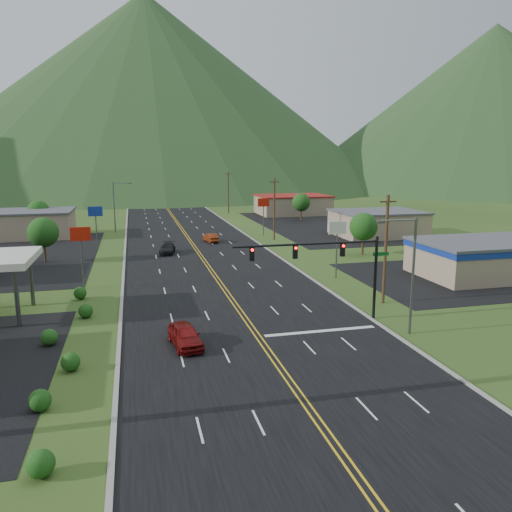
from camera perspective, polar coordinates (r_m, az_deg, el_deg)
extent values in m
plane|color=#284418|center=(27.61, 6.62, -17.69)|extent=(500.00, 500.00, 0.00)
cube|color=black|center=(27.61, 6.62, -17.69)|extent=(20.00, 460.00, 0.04)
cube|color=gray|center=(26.25, -16.03, -19.74)|extent=(0.30, 460.00, 0.14)
cube|color=gray|center=(32.28, 24.32, -14.20)|extent=(0.30, 460.00, 0.14)
cylinder|color=black|center=(42.45, 13.46, -2.45)|extent=(0.24, 0.24, 7.00)
cylinder|color=black|center=(39.45, 5.89, 1.37)|extent=(12.00, 0.18, 0.18)
cube|color=#0C591E|center=(42.22, 14.07, 0.22)|extent=(1.40, 0.06, 0.30)
cube|color=black|center=(40.66, 9.86, 0.70)|extent=(0.35, 0.28, 1.05)
sphere|color=#FF0C05|center=(40.43, 9.98, 1.14)|extent=(0.22, 0.22, 0.22)
cube|color=black|center=(39.23, 4.50, 0.45)|extent=(0.35, 0.28, 1.05)
sphere|color=#FF0C05|center=(39.00, 4.59, 0.91)|extent=(0.22, 0.22, 0.22)
cube|color=black|center=(38.29, -0.48, 0.22)|extent=(0.35, 0.28, 1.05)
sphere|color=#FF0C05|center=(38.05, -0.42, 0.68)|extent=(0.22, 0.22, 0.22)
cylinder|color=#59595E|center=(39.32, 17.48, -2.25)|extent=(0.20, 0.20, 9.00)
cylinder|color=#59595E|center=(37.85, 16.00, 3.95)|extent=(2.88, 0.12, 0.12)
cube|color=#59595E|center=(37.17, 14.06, 3.76)|extent=(0.60, 0.25, 0.18)
cylinder|color=#59595E|center=(93.05, -15.90, 5.38)|extent=(0.20, 0.20, 9.00)
cylinder|color=#59595E|center=(92.70, -15.15, 8.06)|extent=(2.88, 0.12, 0.12)
cube|color=#59595E|center=(92.68, -14.25, 8.05)|extent=(0.60, 0.25, 0.18)
cylinder|color=#59595E|center=(43.95, -25.68, -4.15)|extent=(0.36, 0.36, 5.00)
cylinder|color=#59595E|center=(49.66, -24.31, -2.36)|extent=(0.36, 0.36, 5.00)
cube|color=tan|center=(93.28, -25.73, 3.22)|extent=(18.00, 11.00, 4.20)
cube|color=#4C4C51|center=(93.04, -25.85, 4.59)|extent=(18.40, 11.40, 0.30)
cube|color=tan|center=(62.37, 24.81, -0.36)|extent=(15.00, 10.00, 3.80)
cube|color=#4C4C51|center=(62.03, 24.97, 1.50)|extent=(15.40, 10.40, 0.30)
cube|color=navy|center=(62.10, 24.93, 1.04)|extent=(15.20, 10.20, 0.70)
cube|color=tan|center=(88.32, 13.74, 3.56)|extent=(14.00, 11.00, 4.00)
cube|color=#4C4C51|center=(88.07, 13.80, 4.94)|extent=(14.40, 11.40, 0.30)
cube|color=tan|center=(118.93, 4.20, 5.80)|extent=(16.00, 12.00, 4.20)
cube|color=maroon|center=(118.73, 4.22, 6.88)|extent=(16.40, 12.40, 0.30)
cylinder|color=#59595E|center=(53.93, -19.21, -0.97)|extent=(0.16, 0.16, 5.00)
cube|color=#B9180A|center=(53.38, -19.43, 2.39)|extent=(2.00, 0.18, 1.40)
cylinder|color=#59595E|center=(75.54, -17.75, 2.47)|extent=(0.16, 0.16, 5.00)
cube|color=navy|center=(75.14, -17.90, 4.88)|extent=(2.00, 0.18, 1.40)
cylinder|color=#59595E|center=(56.08, 9.18, -0.03)|extent=(0.16, 0.16, 5.00)
cube|color=white|center=(55.55, 9.29, 3.21)|extent=(2.00, 0.18, 1.40)
cylinder|color=#59595E|center=(86.05, 0.86, 4.02)|extent=(0.16, 0.16, 5.00)
cube|color=#B9180A|center=(85.71, 0.87, 6.14)|extent=(2.00, 0.18, 1.40)
cylinder|color=#382314|center=(69.52, -23.00, 0.55)|extent=(0.30, 0.30, 3.00)
sphere|color=#154112|center=(69.15, -23.15, 2.51)|extent=(3.84, 3.84, 3.84)
cylinder|color=#382314|center=(96.69, -23.49, 3.29)|extent=(0.30, 0.30, 3.00)
sphere|color=#154112|center=(96.42, -23.60, 4.70)|extent=(3.84, 3.84, 3.84)
cylinder|color=#382314|center=(70.68, 12.10, 1.36)|extent=(0.30, 0.30, 3.00)
sphere|color=#154112|center=(70.32, 12.18, 3.29)|extent=(3.84, 3.84, 3.84)
cylinder|color=#382314|center=(107.04, 5.16, 4.86)|extent=(0.30, 0.30, 3.00)
sphere|color=#154112|center=(106.80, 5.19, 6.14)|extent=(3.84, 3.84, 3.84)
cylinder|color=#382314|center=(46.98, 14.58, 0.67)|extent=(0.28, 0.28, 10.00)
cube|color=#382314|center=(46.41, 14.85, 6.02)|extent=(1.60, 0.12, 0.12)
cylinder|color=#382314|center=(81.11, 2.11, 5.35)|extent=(0.28, 0.28, 10.00)
cube|color=#382314|center=(80.77, 2.13, 8.45)|extent=(1.60, 0.12, 0.12)
cylinder|color=#382314|center=(119.93, -3.18, 7.25)|extent=(0.28, 0.28, 10.00)
cube|color=#382314|center=(119.71, -3.21, 9.35)|extent=(1.60, 0.12, 0.12)
cylinder|color=#382314|center=(159.34, -5.89, 8.19)|extent=(0.28, 0.28, 10.00)
cube|color=#382314|center=(159.17, -5.92, 9.78)|extent=(1.60, 0.12, 0.12)
cone|color=#193819|center=(244.47, -12.32, 17.86)|extent=(220.00, 220.00, 85.00)
cone|color=#193819|center=(253.92, 25.20, 15.11)|extent=(180.00, 180.00, 70.00)
imported|color=maroon|center=(36.35, -8.10, -9.03)|extent=(2.51, 4.88, 1.59)
imported|color=black|center=(71.01, -10.09, 0.83)|extent=(2.73, 5.07, 1.40)
imported|color=maroon|center=(79.68, -5.18, 2.08)|extent=(2.13, 4.38, 1.38)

